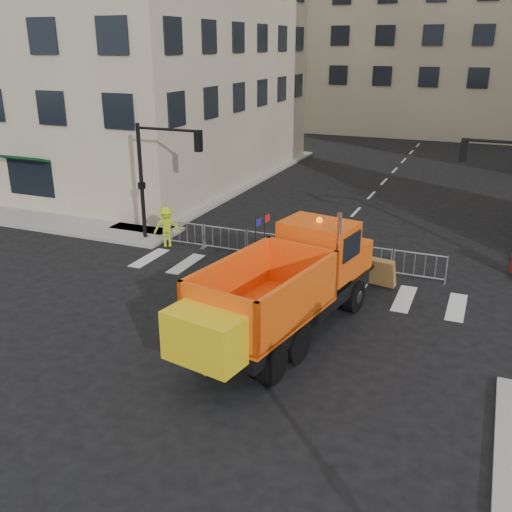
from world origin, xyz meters
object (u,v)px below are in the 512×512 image
at_px(cop_a, 354,252).
at_px(cop_b, 340,257).
at_px(cop_c, 334,265).
at_px(worker, 167,227).
at_px(plow_truck, 284,286).

distance_m(cop_a, cop_b, 0.57).
distance_m(cop_b, cop_c, 1.11).
bearing_deg(worker, cop_c, -38.00).
height_order(cop_a, cop_c, cop_a).
xyz_separation_m(cop_b, cop_c, (0.08, -1.10, 0.05)).
distance_m(plow_truck, worker, 9.50).
bearing_deg(cop_c, worker, -54.79).
xyz_separation_m(plow_truck, worker, (-7.61, 5.65, -0.67)).
relative_size(cop_b, cop_c, 0.94).
height_order(cop_b, worker, worker).
relative_size(cop_c, worker, 0.95).
distance_m(plow_truck, cop_c, 4.56).
distance_m(cop_a, cop_c, 1.44).
height_order(cop_a, cop_b, cop_a).
xyz_separation_m(cop_a, cop_b, (-0.47, -0.28, -0.16)).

